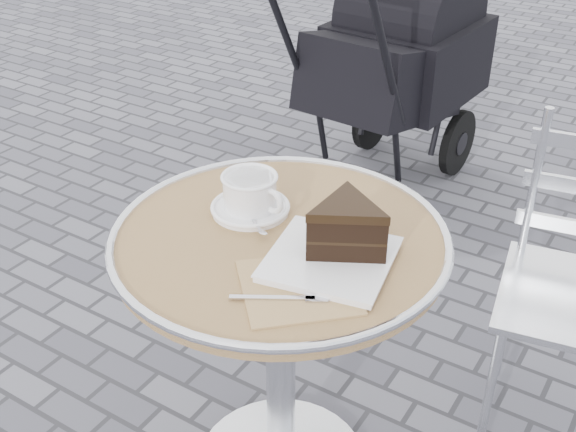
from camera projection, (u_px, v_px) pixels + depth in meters
The scene contains 4 objects.
cafe_table at pixel (280, 297), 1.60m from camera, with size 0.72×0.72×0.74m.
cappuccino_set at pixel (251, 196), 1.57m from camera, with size 0.18×0.17×0.09m.
cake_plate_set at pixel (342, 235), 1.40m from camera, with size 0.30×0.38×0.13m.
baby_stroller at pixel (392, 75), 2.99m from camera, with size 0.56×1.09×1.10m.
Camera 1 is at (0.69, -1.06, 1.55)m, focal length 45.00 mm.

